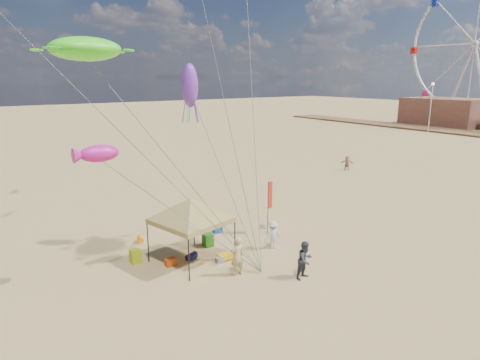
{
  "coord_description": "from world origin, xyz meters",
  "views": [
    {
      "loc": [
        -11.81,
        -13.95,
        9.09
      ],
      "look_at": [
        0.0,
        3.0,
        4.0
      ],
      "focal_mm": 31.32,
      "sensor_mm": 36.0,
      "label": 1
    }
  ],
  "objects_px": {
    "canopy_tent": "(190,201)",
    "person_near_a": "(237,256)",
    "ferris_wheel": "(474,51)",
    "person_far_c": "(347,163)",
    "beach_cart": "(227,256)",
    "person_near_b": "(305,260)",
    "chair_yellow": "(136,256)",
    "cooler_red": "(171,262)",
    "cooler_blue": "(217,230)",
    "feather_flag": "(269,199)",
    "chair_green": "(208,240)",
    "person_near_c": "(273,235)",
    "lamp_north": "(431,99)"
  },
  "relations": [
    {
      "from": "canopy_tent",
      "to": "person_near_a",
      "type": "bearing_deg",
      "value": -69.37
    },
    {
      "from": "canopy_tent",
      "to": "ferris_wheel",
      "type": "xyz_separation_m",
      "value": [
        74.55,
        25.05,
        10.78
      ]
    },
    {
      "from": "person_near_a",
      "to": "canopy_tent",
      "type": "bearing_deg",
      "value": -64.96
    },
    {
      "from": "person_far_c",
      "to": "ferris_wheel",
      "type": "distance_m",
      "value": 55.28
    },
    {
      "from": "canopy_tent",
      "to": "beach_cart",
      "type": "height_order",
      "value": "canopy_tent"
    },
    {
      "from": "canopy_tent",
      "to": "person_near_b",
      "type": "height_order",
      "value": "canopy_tent"
    },
    {
      "from": "chair_yellow",
      "to": "cooler_red",
      "type": "bearing_deg",
      "value": -44.76
    },
    {
      "from": "cooler_red",
      "to": "person_near_a",
      "type": "distance_m",
      "value": 3.53
    },
    {
      "from": "cooler_blue",
      "to": "beach_cart",
      "type": "bearing_deg",
      "value": -114.75
    },
    {
      "from": "cooler_red",
      "to": "cooler_blue",
      "type": "height_order",
      "value": "same"
    },
    {
      "from": "person_near_b",
      "to": "person_far_c",
      "type": "xyz_separation_m",
      "value": [
        19.63,
        14.66,
        -0.16
      ]
    },
    {
      "from": "chair_yellow",
      "to": "ferris_wheel",
      "type": "xyz_separation_m",
      "value": [
        76.99,
        23.64,
        13.63
      ]
    },
    {
      "from": "beach_cart",
      "to": "person_near_a",
      "type": "bearing_deg",
      "value": -107.45
    },
    {
      "from": "cooler_red",
      "to": "person_near_a",
      "type": "relative_size",
      "value": 0.28
    },
    {
      "from": "feather_flag",
      "to": "person_near_b",
      "type": "relative_size",
      "value": 1.8
    },
    {
      "from": "cooler_red",
      "to": "chair_yellow",
      "type": "height_order",
      "value": "chair_yellow"
    },
    {
      "from": "chair_green",
      "to": "person_near_c",
      "type": "bearing_deg",
      "value": -40.25
    },
    {
      "from": "person_near_c",
      "to": "ferris_wheel",
      "type": "bearing_deg",
      "value": -156.7
    },
    {
      "from": "person_near_b",
      "to": "lamp_north",
      "type": "relative_size",
      "value": 0.22
    },
    {
      "from": "person_near_b",
      "to": "person_near_a",
      "type": "bearing_deg",
      "value": 131.48
    },
    {
      "from": "canopy_tent",
      "to": "person_far_c",
      "type": "distance_m",
      "value": 25.24
    },
    {
      "from": "feather_flag",
      "to": "person_near_a",
      "type": "xyz_separation_m",
      "value": [
        -4.67,
        -3.43,
        -1.19
      ]
    },
    {
      "from": "canopy_tent",
      "to": "beach_cart",
      "type": "relative_size",
      "value": 6.73
    },
    {
      "from": "cooler_blue",
      "to": "chair_yellow",
      "type": "distance_m",
      "value": 5.73
    },
    {
      "from": "canopy_tent",
      "to": "feather_flag",
      "type": "xyz_separation_m",
      "value": [
        5.65,
        0.82,
        -1.05
      ]
    },
    {
      "from": "cooler_blue",
      "to": "person_near_b",
      "type": "height_order",
      "value": "person_near_b"
    },
    {
      "from": "feather_flag",
      "to": "cooler_blue",
      "type": "xyz_separation_m",
      "value": [
        -2.5,
        1.83,
        -1.95
      ]
    },
    {
      "from": "cooler_blue",
      "to": "chair_green",
      "type": "bearing_deg",
      "value": -136.21
    },
    {
      "from": "cooler_red",
      "to": "person_near_a",
      "type": "xyz_separation_m",
      "value": [
        2.12,
        -2.72,
        0.76
      ]
    },
    {
      "from": "feather_flag",
      "to": "person_near_b",
      "type": "xyz_separation_m",
      "value": [
        -2.25,
        -5.46,
        -1.25
      ]
    },
    {
      "from": "chair_yellow",
      "to": "lamp_north",
      "type": "distance_m",
      "value": 63.77
    },
    {
      "from": "person_near_b",
      "to": "lamp_north",
      "type": "xyz_separation_m",
      "value": [
        54.15,
        27.04,
        4.62
      ]
    },
    {
      "from": "person_near_c",
      "to": "ferris_wheel",
      "type": "relative_size",
      "value": 0.05
    },
    {
      "from": "person_near_b",
      "to": "person_far_c",
      "type": "bearing_deg",
      "value": 28.21
    },
    {
      "from": "person_near_c",
      "to": "person_far_c",
      "type": "height_order",
      "value": "person_near_c"
    },
    {
      "from": "chair_green",
      "to": "ferris_wheel",
      "type": "distance_m",
      "value": 77.89
    },
    {
      "from": "cooler_red",
      "to": "canopy_tent",
      "type": "bearing_deg",
      "value": -5.79
    },
    {
      "from": "chair_green",
      "to": "person_near_c",
      "type": "xyz_separation_m",
      "value": [
        2.71,
        -2.29,
        0.42
      ]
    },
    {
      "from": "chair_yellow",
      "to": "person_far_c",
      "type": "distance_m",
      "value": 26.89
    },
    {
      "from": "ferris_wheel",
      "to": "person_near_a",
      "type": "bearing_deg",
      "value": -159.4
    },
    {
      "from": "lamp_north",
      "to": "ferris_wheel",
      "type": "bearing_deg",
      "value": 8.84
    },
    {
      "from": "canopy_tent",
      "to": "cooler_blue",
      "type": "distance_m",
      "value": 5.1
    },
    {
      "from": "cooler_red",
      "to": "beach_cart",
      "type": "bearing_deg",
      "value": -20.48
    },
    {
      "from": "chair_yellow",
      "to": "ferris_wheel",
      "type": "distance_m",
      "value": 81.69
    },
    {
      "from": "chair_yellow",
      "to": "person_near_c",
      "type": "xyz_separation_m",
      "value": [
        6.81,
        -2.49,
        0.42
      ]
    },
    {
      "from": "feather_flag",
      "to": "chair_yellow",
      "type": "bearing_deg",
      "value": 175.79
    },
    {
      "from": "feather_flag",
      "to": "beach_cart",
      "type": "relative_size",
      "value": 3.58
    },
    {
      "from": "canopy_tent",
      "to": "chair_yellow",
      "type": "bearing_deg",
      "value": 149.95
    },
    {
      "from": "canopy_tent",
      "to": "person_near_c",
      "type": "relative_size",
      "value": 3.92
    },
    {
      "from": "feather_flag",
      "to": "person_far_c",
      "type": "bearing_deg",
      "value": 27.9
    }
  ]
}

